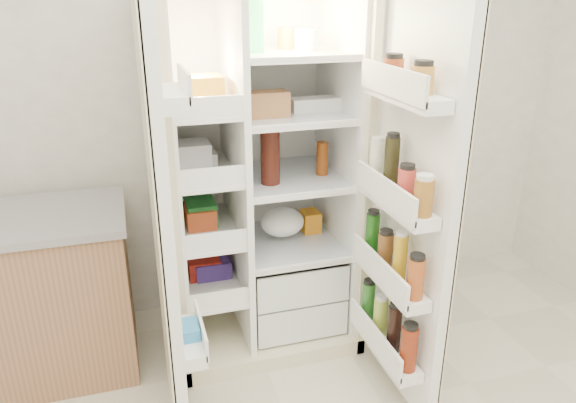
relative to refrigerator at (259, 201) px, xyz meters
name	(u,v)px	position (x,y,z in m)	size (l,w,h in m)	color
wall_back	(227,71)	(-0.07, 0.35, 0.60)	(4.00, 0.02, 2.70)	white
refrigerator	(259,201)	(0.00, 0.00, 0.00)	(0.92, 0.70, 1.80)	beige
freezer_door	(164,235)	(-0.51, -0.60, 0.15)	(0.15, 0.40, 1.72)	white
fridge_door	(409,218)	(0.47, -0.70, 0.13)	(0.17, 0.58, 1.72)	white
kitchen_counter	(10,299)	(-1.21, -0.04, -0.34)	(1.12, 0.59, 0.81)	#98694C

